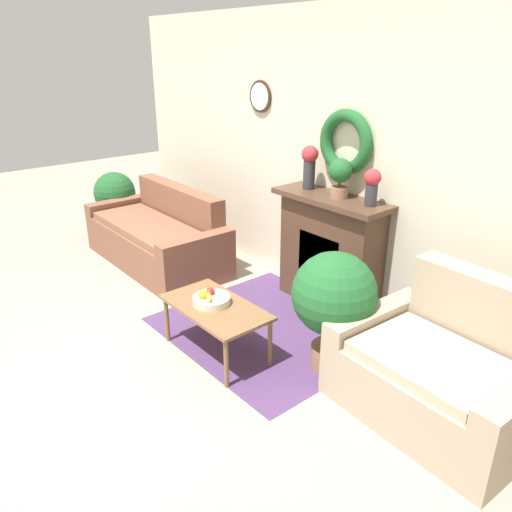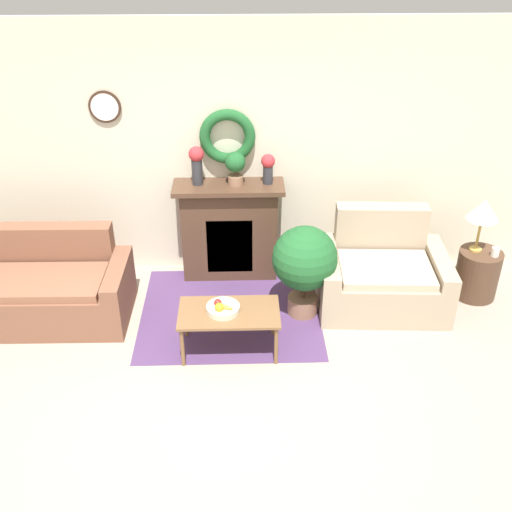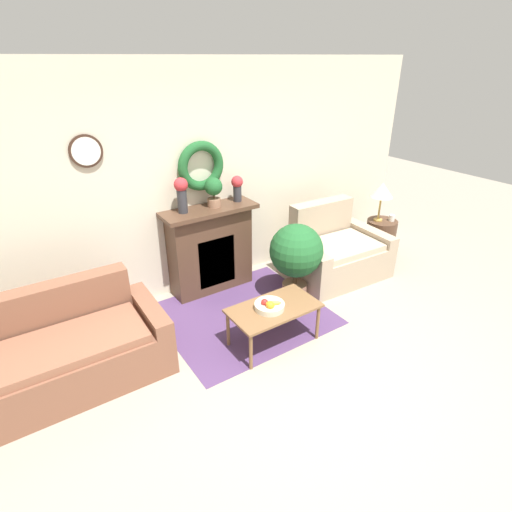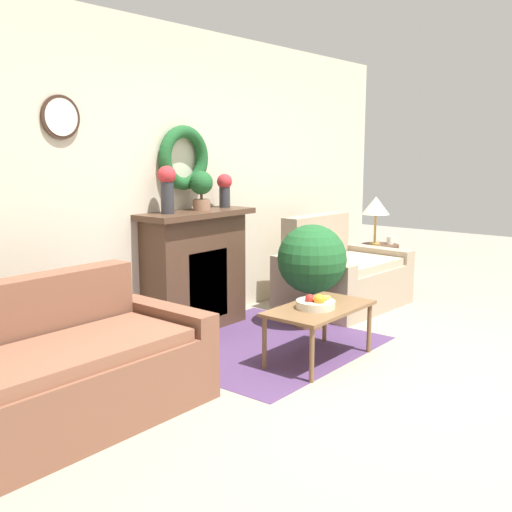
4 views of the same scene
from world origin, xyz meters
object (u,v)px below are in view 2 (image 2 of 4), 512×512
fruit_bowl (222,308)px  vase_on_mantel_left (197,162)px  fireplace (230,230)px  mug (495,252)px  potted_plant_floor_by_loveseat (305,261)px  side_table_by_loveseat (477,274)px  couch_left (31,289)px  table_lamp (484,210)px  vase_on_mantel_right (268,167)px  coffee_table (229,315)px  loveseat_right (382,275)px  potted_plant_on_mantel (235,166)px

fruit_bowl → vase_on_mantel_left: size_ratio=0.74×
fireplace → mug: (2.68, -0.58, 0.02)m
fruit_bowl → potted_plant_floor_by_loveseat: 0.98m
vase_on_mantel_left → side_table_by_loveseat: bearing=-10.0°
couch_left → table_lamp: (4.48, 0.27, 0.67)m
vase_on_mantel_right → fruit_bowl: bearing=-109.1°
fireplace → fruit_bowl: size_ratio=3.83×
couch_left → fruit_bowl: size_ratio=6.39×
fireplace → coffee_table: 1.34m
couch_left → vase_on_mantel_left: vase_on_mantel_left is taller
vase_on_mantel_right → potted_plant_floor_by_loveseat: size_ratio=0.33×
couch_left → mug: size_ratio=20.73×
couch_left → loveseat_right: loveseat_right is taller
coffee_table → side_table_by_loveseat: bearing=17.8°
couch_left → fruit_bowl: (1.90, -0.61, 0.17)m
mug → vase_on_mantel_right: vase_on_mantel_right is taller
coffee_table → vase_on_mantel_right: size_ratio=2.90×
fruit_bowl → fireplace: bearing=87.6°
fruit_bowl → mug: size_ratio=3.24×
fireplace → coffee_table: bearing=-89.9°
fireplace → table_lamp: same height
vase_on_mantel_right → potted_plant_floor_by_loveseat: 1.08m
loveseat_right → fruit_bowl: loveseat_right is taller
mug → potted_plant_on_mantel: potted_plant_on_mantel is taller
couch_left → fruit_bowl: bearing=-17.1°
side_table_by_loveseat → vase_on_mantel_left: size_ratio=1.29×
fireplace → potted_plant_floor_by_loveseat: fireplace is taller
potted_plant_floor_by_loveseat → table_lamp: bearing=9.7°
potted_plant_on_mantel → potted_plant_floor_by_loveseat: (0.66, -0.76, -0.69)m
mug → potted_plant_on_mantel: bearing=167.7°
side_table_by_loveseat → vase_on_mantel_right: vase_on_mantel_right is taller
fireplace → vase_on_mantel_left: 0.84m
loveseat_right → side_table_by_loveseat: 1.03m
coffee_table → side_table_by_loveseat: side_table_by_loveseat is taller
fireplace → vase_on_mantel_right: size_ratio=3.66×
fireplace → fruit_bowl: (-0.06, -1.34, -0.08)m
couch_left → potted_plant_on_mantel: (2.03, 0.72, 0.99)m
couch_left → coffee_table: 2.05m
mug → vase_on_mantel_left: 3.15m
loveseat_right → potted_plant_on_mantel: 1.86m
fireplace → vase_on_mantel_left: size_ratio=2.85×
couch_left → vase_on_mantel_left: bearing=24.9°
coffee_table → potted_plant_on_mantel: potted_plant_on_mantel is taller
potted_plant_floor_by_loveseat → fireplace: bearing=133.6°
table_lamp → side_table_by_loveseat: bearing=-38.7°
couch_left → side_table_by_loveseat: couch_left is taller
table_lamp → vase_on_mantel_left: size_ratio=1.40×
potted_plant_on_mantel → potted_plant_floor_by_loveseat: bearing=-49.0°
fireplace → table_lamp: (2.53, -0.46, 0.42)m
side_table_by_loveseat → vase_on_mantel_right: 2.45m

